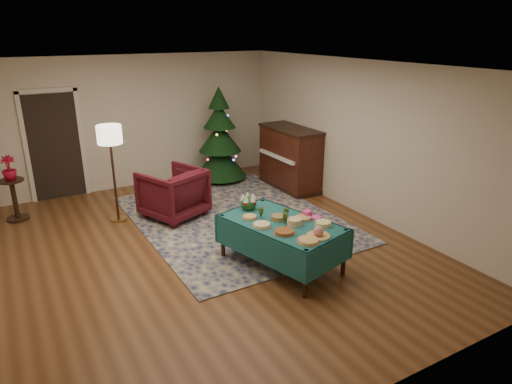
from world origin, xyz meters
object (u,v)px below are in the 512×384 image
buffet_table (282,231)px  armchair (173,191)px  piano (290,159)px  side_table (15,200)px  christmas_tree (220,139)px  gift_box (307,214)px  floor_lamp (110,141)px  potted_plant (10,173)px

buffet_table → armchair: size_ratio=1.96×
piano → armchair: bearing=-173.4°
side_table → christmas_tree: christmas_tree is taller
armchair → christmas_tree: size_ratio=0.47×
armchair → gift_box: bearing=91.7°
armchair → christmas_tree: (1.63, 1.48, 0.43)m
gift_box → side_table: size_ratio=0.14×
floor_lamp → piano: size_ratio=1.13×
floor_lamp → gift_box: bearing=-54.0°
buffet_table → potted_plant: size_ratio=4.57×
side_table → christmas_tree: (4.07, 0.24, 0.56)m
buffet_table → floor_lamp: 3.33m
armchair → side_table: bearing=-49.7°
armchair → floor_lamp: 1.35m
buffet_table → side_table: size_ratio=2.58×
floor_lamp → side_table: 2.08m
gift_box → potted_plant: bearing=134.0°
christmas_tree → piano: 1.60m
gift_box → side_table: bearing=134.0°
floor_lamp → christmas_tree: bearing=24.2°
floor_lamp → potted_plant: bearing=149.6°
floor_lamp → piano: (3.58, -0.03, -0.80)m
buffet_table → armchair: (-0.70, 2.44, -0.05)m
gift_box → side_table: gift_box is taller
gift_box → armchair: 2.70m
christmas_tree → piano: (1.04, -1.17, -0.30)m
buffet_table → potted_plant: (-3.14, 3.68, 0.32)m
side_table → christmas_tree: bearing=3.3°
potted_plant → side_table: bearing=0.0°
gift_box → potted_plant: size_ratio=0.25×
buffet_table → side_table: 4.84m
buffet_table → side_table: (-3.14, 3.68, -0.17)m
buffet_table → potted_plant: potted_plant is taller
gift_box → potted_plant: 5.13m
armchair → piano: 2.69m
buffet_table → christmas_tree: bearing=76.7°
floor_lamp → christmas_tree: 2.83m
potted_plant → christmas_tree: size_ratio=0.20×
potted_plant → christmas_tree: bearing=3.3°
armchair → side_table: armchair is taller
side_table → piano: size_ratio=0.50×
floor_lamp → side_table: bearing=149.6°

